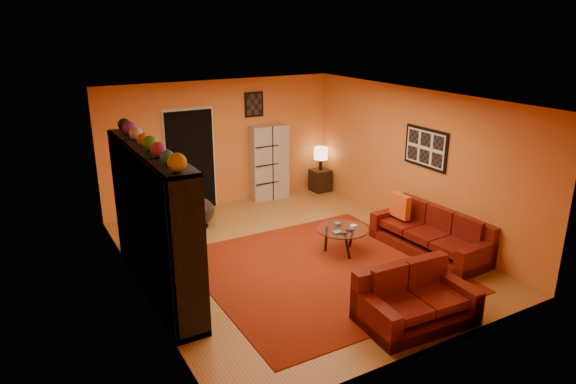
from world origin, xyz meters
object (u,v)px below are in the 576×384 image
loveseat (412,299)px  storage_cabinet (269,162)px  entertainment_unit (154,221)px  table_lamp (321,154)px  side_table (320,180)px  coffee_table (342,231)px  tv (158,226)px  bowl_chair (195,212)px  sofa (433,235)px

loveseat → storage_cabinet: 5.28m
entertainment_unit → table_lamp: size_ratio=5.81×
side_table → table_lamp: 0.62m
loveseat → entertainment_unit: bearing=50.9°
coffee_table → side_table: 3.34m
entertainment_unit → tv: 0.09m
tv → storage_cabinet: bearing=-48.9°
storage_cabinet → table_lamp: storage_cabinet is taller
coffee_table → table_lamp: size_ratio=1.66×
loveseat → storage_cabinet: storage_cabinet is taller
entertainment_unit → coffee_table: bearing=-5.9°
loveseat → bowl_chair: bearing=20.7°
entertainment_unit → table_lamp: 5.25m
entertainment_unit → coffee_table: size_ratio=3.49×
entertainment_unit → side_table: entertainment_unit is taller
entertainment_unit → sofa: (4.41, -0.99, -0.76)m
table_lamp → bowl_chair: bearing=-167.8°
loveseat → bowl_chair: 4.59m
coffee_table → side_table: (1.50, 2.98, -0.14)m
entertainment_unit → loveseat: (2.64, -2.42, -0.76)m
storage_cabinet → table_lamp: (1.25, -0.13, 0.06)m
tv → sofa: tv is taller
loveseat → coffee_table: size_ratio=1.75×
entertainment_unit → sofa: entertainment_unit is taller
entertainment_unit → table_lamp: bearing=30.6°
sofa → loveseat: bearing=-144.5°
entertainment_unit → side_table: bearing=30.6°
bowl_chair → table_lamp: size_ratio=1.39×
tv → bowl_chair: 2.41m
bowl_chair → table_lamp: (3.25, 0.70, 0.55)m
coffee_table → bowl_chair: 2.87m
loveseat → tv: bearing=50.4°
bowl_chair → side_table: bowl_chair is taller
bowl_chair → side_table: bearing=12.2°
sofa → bowl_chair: size_ratio=2.93×
coffee_table → bowl_chair: (-1.74, 2.27, -0.08)m
loveseat → table_lamp: size_ratio=2.91×
tv → side_table: 5.25m
side_table → entertainment_unit: bearing=-149.4°
sofa → loveseat: size_ratio=1.40×
loveseat → side_table: (1.88, 5.09, -0.04)m
bowl_chair → loveseat: bearing=-72.6°
entertainment_unit → tv: (0.05, -0.01, -0.08)m
tv → storage_cabinet: (3.22, 2.81, -0.17)m
tv → bowl_chair: size_ratio=1.22×
loveseat → table_lamp: table_lamp is taller
bowl_chair → coffee_table: bearing=-52.5°
entertainment_unit → loveseat: entertainment_unit is taller
sofa → storage_cabinet: storage_cabinet is taller
sofa → storage_cabinet: bearing=103.3°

